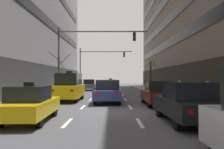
% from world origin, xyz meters
% --- Properties ---
extents(ground_plane, '(120.00, 120.00, 0.00)m').
position_xyz_m(ground_plane, '(0.00, 0.00, 0.00)').
color(ground_plane, '#515156').
extents(sidewalk_right, '(3.16, 80.00, 0.14)m').
position_xyz_m(sidewalk_right, '(6.17, 0.00, 0.07)').
color(sidewalk_right, gray).
rests_on(sidewalk_right, ground).
extents(lane_stripe_l1_s3, '(0.16, 2.00, 0.01)m').
position_xyz_m(lane_stripe_l1_s3, '(-1.53, -3.00, 0.00)').
color(lane_stripe_l1_s3, silver).
rests_on(lane_stripe_l1_s3, ground).
extents(lane_stripe_l1_s4, '(0.16, 2.00, 0.01)m').
position_xyz_m(lane_stripe_l1_s4, '(-1.53, 2.00, 0.00)').
color(lane_stripe_l1_s4, silver).
rests_on(lane_stripe_l1_s4, ground).
extents(lane_stripe_l1_s5, '(0.16, 2.00, 0.01)m').
position_xyz_m(lane_stripe_l1_s5, '(-1.53, 7.00, 0.00)').
color(lane_stripe_l1_s5, silver).
rests_on(lane_stripe_l1_s5, ground).
extents(lane_stripe_l1_s6, '(0.16, 2.00, 0.01)m').
position_xyz_m(lane_stripe_l1_s6, '(-1.53, 12.00, 0.00)').
color(lane_stripe_l1_s6, silver).
rests_on(lane_stripe_l1_s6, ground).
extents(lane_stripe_l1_s7, '(0.16, 2.00, 0.01)m').
position_xyz_m(lane_stripe_l1_s7, '(-1.53, 17.00, 0.00)').
color(lane_stripe_l1_s7, silver).
rests_on(lane_stripe_l1_s7, ground).
extents(lane_stripe_l1_s8, '(0.16, 2.00, 0.01)m').
position_xyz_m(lane_stripe_l1_s8, '(-1.53, 22.00, 0.00)').
color(lane_stripe_l1_s8, silver).
rests_on(lane_stripe_l1_s8, ground).
extents(lane_stripe_l1_s9, '(0.16, 2.00, 0.01)m').
position_xyz_m(lane_stripe_l1_s9, '(-1.53, 27.00, 0.00)').
color(lane_stripe_l1_s9, silver).
rests_on(lane_stripe_l1_s9, ground).
extents(lane_stripe_l1_s10, '(0.16, 2.00, 0.01)m').
position_xyz_m(lane_stripe_l1_s10, '(-1.53, 32.00, 0.00)').
color(lane_stripe_l1_s10, silver).
rests_on(lane_stripe_l1_s10, ground).
extents(lane_stripe_l2_s3, '(0.16, 2.00, 0.01)m').
position_xyz_m(lane_stripe_l2_s3, '(1.53, -3.00, 0.00)').
color(lane_stripe_l2_s3, silver).
rests_on(lane_stripe_l2_s3, ground).
extents(lane_stripe_l2_s4, '(0.16, 2.00, 0.01)m').
position_xyz_m(lane_stripe_l2_s4, '(1.53, 2.00, 0.00)').
color(lane_stripe_l2_s4, silver).
rests_on(lane_stripe_l2_s4, ground).
extents(lane_stripe_l2_s5, '(0.16, 2.00, 0.01)m').
position_xyz_m(lane_stripe_l2_s5, '(1.53, 7.00, 0.00)').
color(lane_stripe_l2_s5, silver).
rests_on(lane_stripe_l2_s5, ground).
extents(lane_stripe_l2_s6, '(0.16, 2.00, 0.01)m').
position_xyz_m(lane_stripe_l2_s6, '(1.53, 12.00, 0.00)').
color(lane_stripe_l2_s6, silver).
rests_on(lane_stripe_l2_s6, ground).
extents(lane_stripe_l2_s7, '(0.16, 2.00, 0.01)m').
position_xyz_m(lane_stripe_l2_s7, '(1.53, 17.00, 0.00)').
color(lane_stripe_l2_s7, silver).
rests_on(lane_stripe_l2_s7, ground).
extents(lane_stripe_l2_s8, '(0.16, 2.00, 0.01)m').
position_xyz_m(lane_stripe_l2_s8, '(1.53, 22.00, 0.00)').
color(lane_stripe_l2_s8, silver).
rests_on(lane_stripe_l2_s8, ground).
extents(lane_stripe_l2_s9, '(0.16, 2.00, 0.01)m').
position_xyz_m(lane_stripe_l2_s9, '(1.53, 27.00, 0.00)').
color(lane_stripe_l2_s9, silver).
rests_on(lane_stripe_l2_s9, ground).
extents(lane_stripe_l2_s10, '(0.16, 2.00, 0.01)m').
position_xyz_m(lane_stripe_l2_s10, '(1.53, 32.00, 0.00)').
color(lane_stripe_l2_s10, silver).
rests_on(lane_stripe_l2_s10, ground).
extents(car_driving_0, '(2.03, 4.67, 1.74)m').
position_xyz_m(car_driving_0, '(0.06, 4.53, 0.85)').
color(car_driving_0, black).
rests_on(car_driving_0, ground).
extents(car_driving_1, '(1.84, 4.20, 1.56)m').
position_xyz_m(car_driving_1, '(-0.08, 10.55, 0.77)').
color(car_driving_1, black).
rests_on(car_driving_1, ground).
extents(taxi_driving_2, '(2.03, 4.67, 2.43)m').
position_xyz_m(taxi_driving_2, '(-3.14, 5.80, 1.12)').
color(taxi_driving_2, black).
rests_on(taxi_driving_2, ground).
extents(taxi_driving_3, '(1.87, 4.20, 1.72)m').
position_xyz_m(taxi_driving_3, '(-3.21, -2.74, 0.77)').
color(taxi_driving_3, black).
rests_on(taxi_driving_3, ground).
extents(car_driving_4, '(2.01, 4.43, 1.63)m').
position_xyz_m(car_driving_4, '(-3.03, 20.90, 0.80)').
color(car_driving_4, black).
rests_on(car_driving_4, ground).
extents(taxi_driving_5, '(1.78, 4.24, 1.76)m').
position_xyz_m(taxi_driving_5, '(0.11, 23.62, 0.78)').
color(taxi_driving_5, black).
rests_on(taxi_driving_5, ground).
extents(car_parked_1, '(2.03, 4.63, 1.72)m').
position_xyz_m(car_parked_1, '(3.55, -2.94, 0.85)').
color(car_parked_1, black).
rests_on(car_parked_1, ground).
extents(car_parked_2, '(1.88, 4.50, 1.69)m').
position_xyz_m(car_parked_2, '(3.54, 2.91, 0.83)').
color(car_parked_2, black).
rests_on(car_parked_2, ground).
extents(traffic_signal_0, '(9.03, 0.35, 6.82)m').
position_xyz_m(traffic_signal_0, '(-2.34, 9.95, 4.88)').
color(traffic_signal_0, '#4C4C51').
rests_on(traffic_signal_0, sidewalk_left).
extents(traffic_signal_1, '(8.79, 0.35, 6.72)m').
position_xyz_m(traffic_signal_1, '(-2.41, 25.19, 4.72)').
color(traffic_signal_1, '#4C4C51').
rests_on(traffic_signal_1, sidewalk_left).
extents(street_tree_1, '(2.37, 2.38, 4.75)m').
position_xyz_m(street_tree_1, '(-5.84, 13.64, 2.39)').
color(street_tree_1, '#4C3823').
rests_on(street_tree_1, sidewalk_left).
extents(street_tree_2, '(1.69, 1.68, 4.77)m').
position_xyz_m(street_tree_2, '(5.88, 19.45, 2.37)').
color(street_tree_2, '#4C3823').
rests_on(street_tree_2, sidewalk_right).
extents(pedestrian_0, '(0.30, 0.51, 1.51)m').
position_xyz_m(pedestrian_0, '(6.33, 7.36, 1.01)').
color(pedestrian_0, '#383D59').
rests_on(pedestrian_0, sidewalk_right).
extents(pedestrian_1, '(0.43, 0.37, 1.53)m').
position_xyz_m(pedestrian_1, '(6.69, 2.40, 1.01)').
color(pedestrian_1, '#383D59').
rests_on(pedestrian_1, sidewalk_right).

